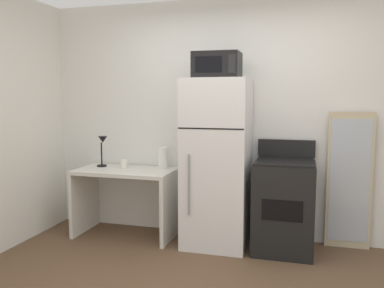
# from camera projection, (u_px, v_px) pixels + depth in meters

# --- Properties ---
(wall_back_white) EXTENTS (5.00, 0.10, 2.60)m
(wall_back_white) POSITION_uv_depth(u_px,v_px,m) (237.00, 120.00, 4.40)
(wall_back_white) COLOR white
(wall_back_white) RESTS_ON ground
(desk) EXTENTS (1.09, 0.60, 0.75)m
(desk) POSITION_uv_depth(u_px,v_px,m) (126.00, 190.00, 4.45)
(desk) COLOR silver
(desk) RESTS_ON ground
(desk_lamp) EXTENTS (0.14, 0.12, 0.35)m
(desk_lamp) POSITION_uv_depth(u_px,v_px,m) (102.00, 146.00, 4.56)
(desk_lamp) COLOR black
(desk_lamp) RESTS_ON desk
(coffee_mug) EXTENTS (0.08, 0.08, 0.09)m
(coffee_mug) POSITION_uv_depth(u_px,v_px,m) (124.00, 164.00, 4.49)
(coffee_mug) COLOR white
(coffee_mug) RESTS_ON desk
(paper_towel_roll) EXTENTS (0.11, 0.11, 0.24)m
(paper_towel_roll) POSITION_uv_depth(u_px,v_px,m) (163.00, 158.00, 4.47)
(paper_towel_roll) COLOR white
(paper_towel_roll) RESTS_ON desk
(refrigerator) EXTENTS (0.65, 0.64, 1.73)m
(refrigerator) POSITION_uv_depth(u_px,v_px,m) (217.00, 163.00, 4.13)
(refrigerator) COLOR white
(refrigerator) RESTS_ON ground
(microwave) EXTENTS (0.46, 0.35, 0.26)m
(microwave) POSITION_uv_depth(u_px,v_px,m) (217.00, 65.00, 3.99)
(microwave) COLOR black
(microwave) RESTS_ON refrigerator
(oven_range) EXTENTS (0.59, 0.61, 1.10)m
(oven_range) POSITION_uv_depth(u_px,v_px,m) (284.00, 205.00, 4.00)
(oven_range) COLOR black
(oven_range) RESTS_ON ground
(leaning_mirror) EXTENTS (0.44, 0.03, 1.40)m
(leaning_mirror) POSITION_uv_depth(u_px,v_px,m) (349.00, 181.00, 4.05)
(leaning_mirror) COLOR #C6B793
(leaning_mirror) RESTS_ON ground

